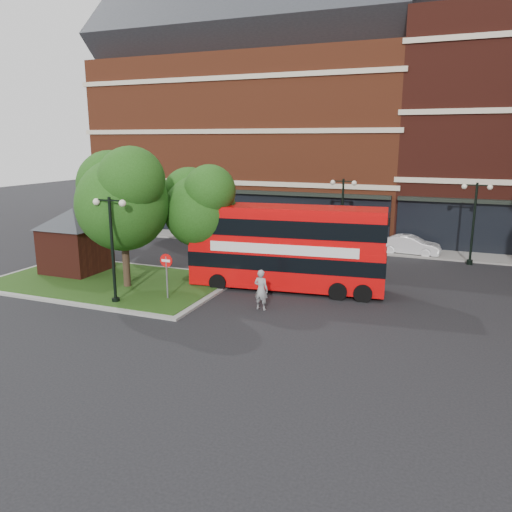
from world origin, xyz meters
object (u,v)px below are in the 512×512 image
at_px(bus, 287,242).
at_px(car_white, 410,245).
at_px(woman, 261,290).
at_px(car_silver, 220,233).

bearing_deg(bus, car_white, 57.40).
bearing_deg(car_white, bus, 158.68).
distance_m(woman, car_silver, 14.85).
bearing_deg(woman, car_white, -103.09).
bearing_deg(woman, car_silver, -49.82).
height_order(bus, car_white, bus).
distance_m(woman, car_white, 14.96).
height_order(car_silver, car_white, car_silver).
bearing_deg(car_silver, bus, -144.10).
distance_m(car_silver, car_white, 13.36).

